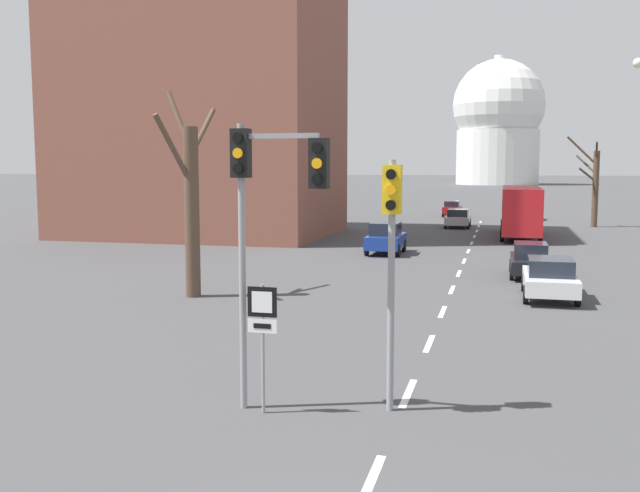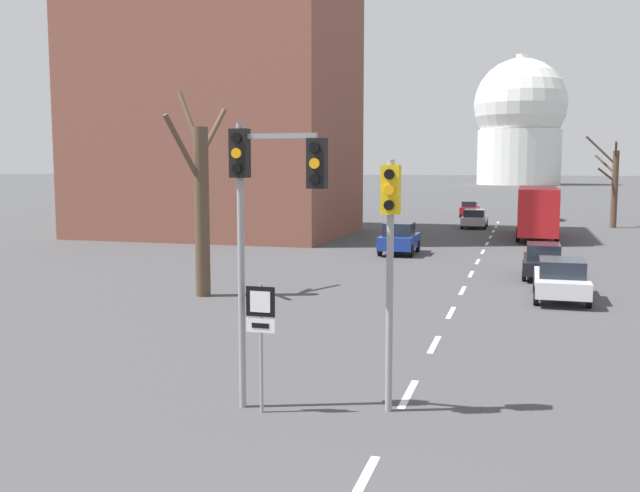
% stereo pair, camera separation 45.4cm
% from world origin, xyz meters
% --- Properties ---
extents(lane_stripe_0, '(0.16, 2.00, 0.01)m').
position_xyz_m(lane_stripe_0, '(0.00, 3.60, 0.00)').
color(lane_stripe_0, silver).
rests_on(lane_stripe_0, ground_plane).
extents(lane_stripe_1, '(0.16, 2.00, 0.01)m').
position_xyz_m(lane_stripe_1, '(0.00, 8.10, 0.00)').
color(lane_stripe_1, silver).
rests_on(lane_stripe_1, ground_plane).
extents(lane_stripe_2, '(0.16, 2.00, 0.01)m').
position_xyz_m(lane_stripe_2, '(0.00, 12.60, 0.00)').
color(lane_stripe_2, silver).
rests_on(lane_stripe_2, ground_plane).
extents(lane_stripe_3, '(0.16, 2.00, 0.01)m').
position_xyz_m(lane_stripe_3, '(0.00, 17.10, 0.00)').
color(lane_stripe_3, silver).
rests_on(lane_stripe_3, ground_plane).
extents(lane_stripe_4, '(0.16, 2.00, 0.01)m').
position_xyz_m(lane_stripe_4, '(0.00, 21.60, 0.00)').
color(lane_stripe_4, silver).
rests_on(lane_stripe_4, ground_plane).
extents(lane_stripe_5, '(0.16, 2.00, 0.01)m').
position_xyz_m(lane_stripe_5, '(0.00, 26.10, 0.00)').
color(lane_stripe_5, silver).
rests_on(lane_stripe_5, ground_plane).
extents(lane_stripe_6, '(0.16, 2.00, 0.01)m').
position_xyz_m(lane_stripe_6, '(0.00, 30.60, 0.00)').
color(lane_stripe_6, silver).
rests_on(lane_stripe_6, ground_plane).
extents(lane_stripe_7, '(0.16, 2.00, 0.01)m').
position_xyz_m(lane_stripe_7, '(0.00, 35.10, 0.00)').
color(lane_stripe_7, silver).
rests_on(lane_stripe_7, ground_plane).
extents(lane_stripe_8, '(0.16, 2.00, 0.01)m').
position_xyz_m(lane_stripe_8, '(0.00, 39.60, 0.00)').
color(lane_stripe_8, silver).
rests_on(lane_stripe_8, ground_plane).
extents(lane_stripe_9, '(0.16, 2.00, 0.01)m').
position_xyz_m(lane_stripe_9, '(0.00, 44.10, 0.00)').
color(lane_stripe_9, silver).
rests_on(lane_stripe_9, ground_plane).
extents(lane_stripe_10, '(0.16, 2.00, 0.01)m').
position_xyz_m(lane_stripe_10, '(0.00, 48.60, 0.00)').
color(lane_stripe_10, silver).
rests_on(lane_stripe_10, ground_plane).
extents(lane_stripe_11, '(0.16, 2.00, 0.01)m').
position_xyz_m(lane_stripe_11, '(0.00, 53.10, 0.00)').
color(lane_stripe_11, silver).
rests_on(lane_stripe_11, ground_plane).
extents(lane_stripe_12, '(0.16, 2.00, 0.01)m').
position_xyz_m(lane_stripe_12, '(0.00, 57.60, 0.00)').
color(lane_stripe_12, silver).
rests_on(lane_stripe_12, ground_plane).
extents(traffic_signal_near_left, '(1.95, 0.34, 5.75)m').
position_xyz_m(traffic_signal_near_left, '(-2.61, 6.32, 4.36)').
color(traffic_signal_near_left, gray).
rests_on(traffic_signal_near_left, ground_plane).
extents(traffic_signal_centre_tall, '(0.36, 0.34, 5.04)m').
position_xyz_m(traffic_signal_centre_tall, '(-0.22, 6.91, 3.52)').
color(traffic_signal_centre_tall, gray).
rests_on(traffic_signal_centre_tall, ground_plane).
extents(route_sign_post, '(0.60, 0.08, 2.61)m').
position_xyz_m(route_sign_post, '(-2.65, 6.12, 1.78)').
color(route_sign_post, gray).
rests_on(route_sign_post, ground_plane).
extents(sedan_near_left, '(1.95, 4.20, 1.50)m').
position_xyz_m(sedan_near_left, '(-1.61, 51.34, 0.76)').
color(sedan_near_left, '#B7B7BC').
rests_on(sedan_near_left, ground_plane).
extents(sedan_near_right, '(1.71, 4.60, 1.53)m').
position_xyz_m(sedan_near_right, '(-2.98, 64.38, 0.80)').
color(sedan_near_right, maroon).
rests_on(sedan_near_right, ground_plane).
extents(sedan_mid_centre, '(1.87, 3.95, 1.52)m').
position_xyz_m(sedan_mid_centre, '(4.21, 61.93, 0.78)').
color(sedan_mid_centre, slate).
rests_on(sedan_mid_centre, ground_plane).
extents(sedan_far_left, '(1.74, 4.17, 1.53)m').
position_xyz_m(sedan_far_left, '(3.12, 25.94, 0.76)').
color(sedan_far_left, black).
rests_on(sedan_far_left, ground_plane).
extents(sedan_far_right, '(1.93, 3.82, 1.78)m').
position_xyz_m(sedan_far_right, '(-4.47, 32.63, 0.89)').
color(sedan_far_right, navy).
rests_on(sedan_far_right, ground_plane).
extents(sedan_distant_centre, '(1.95, 4.32, 1.54)m').
position_xyz_m(sedan_distant_centre, '(3.66, 20.58, 0.79)').
color(sedan_distant_centre, silver).
rests_on(sedan_distant_centre, ground_plane).
extents(city_bus, '(2.66, 10.80, 3.48)m').
position_xyz_m(city_bus, '(3.09, 44.36, 2.05)').
color(city_bus, red).
rests_on(city_bus, ground_plane).
extents(bare_tree_left_near, '(1.65, 3.83, 7.82)m').
position_xyz_m(bare_tree_left_near, '(-9.46, 17.70, 3.60)').
color(bare_tree_left_near, brown).
rests_on(bare_tree_left_near, ground_plane).
extents(bare_tree_right_near, '(2.61, 2.66, 7.37)m').
position_xyz_m(bare_tree_right_near, '(9.00, 54.64, 3.47)').
color(bare_tree_right_near, brown).
rests_on(bare_tree_right_near, ground_plane).
extents(capitol_dome, '(24.45, 24.45, 34.53)m').
position_xyz_m(capitol_dome, '(0.00, 194.25, 16.82)').
color(capitol_dome, silver).
rests_on(capitol_dome, ground_plane).
extents(apartment_block_left, '(18.00, 14.00, 28.06)m').
position_xyz_m(apartment_block_left, '(-19.06, 41.10, 14.03)').
color(apartment_block_left, brown).
rests_on(apartment_block_left, ground_plane).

